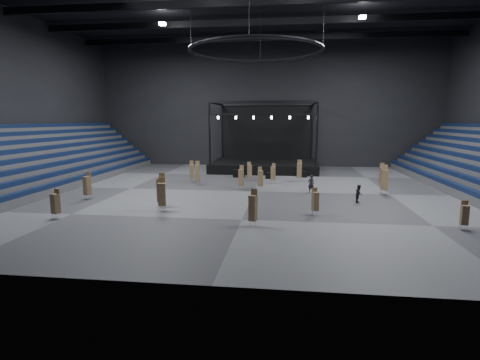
# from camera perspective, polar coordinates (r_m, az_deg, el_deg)

# --- Properties ---
(floor) EXTENTS (50.00, 50.00, 0.00)m
(floor) POSITION_cam_1_polar(r_m,az_deg,el_deg) (36.05, 2.25, -1.74)
(floor) COLOR #555558
(floor) RESTS_ON ground
(wall_back) EXTENTS (50.00, 0.20, 18.00)m
(wall_back) POSITION_cam_1_polar(r_m,az_deg,el_deg) (56.41, 4.14, 11.33)
(wall_back) COLOR black
(wall_back) RESTS_ON ground
(wall_front) EXTENTS (50.00, 0.20, 18.00)m
(wall_front) POSITION_cam_1_polar(r_m,az_deg,el_deg) (14.76, -4.73, 17.77)
(wall_front) COLOR black
(wall_front) RESTS_ON ground
(wall_left) EXTENTS (0.20, 42.00, 18.00)m
(wall_left) POSITION_cam_1_polar(r_m,az_deg,el_deg) (45.06, -31.88, 10.59)
(wall_left) COLOR black
(wall_left) RESTS_ON ground
(bleachers_left) EXTENTS (7.20, 40.00, 6.40)m
(bleachers_left) POSITION_cam_1_polar(r_m,az_deg,el_deg) (44.05, -29.00, 1.38)
(bleachers_left) COLOR #4C4C4F
(bleachers_left) RESTS_ON floor
(stage) EXTENTS (14.00, 10.00, 9.20)m
(stage) POSITION_cam_1_polar(r_m,az_deg,el_deg) (51.88, 3.77, 3.19)
(stage) COLOR black
(stage) RESTS_ON floor
(truss_ring) EXTENTS (12.30, 12.30, 5.15)m
(truss_ring) POSITION_cam_1_polar(r_m,az_deg,el_deg) (35.96, 2.39, 19.07)
(truss_ring) COLOR black
(truss_ring) RESTS_ON ceiling
(roof_girders) EXTENTS (49.00, 30.35, 0.70)m
(roof_girders) POSITION_cam_1_polar(r_m,az_deg,el_deg) (36.92, 2.44, 25.50)
(roof_girders) COLOR black
(roof_girders) RESTS_ON ceiling
(flight_case_left) EXTENTS (1.40, 0.75, 0.92)m
(flight_case_left) POSITION_cam_1_polar(r_m,az_deg,el_deg) (44.89, -0.16, 1.01)
(flight_case_left) COLOR black
(flight_case_left) RESTS_ON floor
(flight_case_mid) EXTENTS (1.17, 0.82, 0.70)m
(flight_case_mid) POSITION_cam_1_polar(r_m,az_deg,el_deg) (43.85, 4.65, 0.65)
(flight_case_mid) COLOR black
(flight_case_mid) RESTS_ON floor
(flight_case_right) EXTENTS (1.27, 0.94, 0.76)m
(flight_case_right) POSITION_cam_1_polar(r_m,az_deg,el_deg) (45.58, 9.44, 0.91)
(flight_case_right) COLOR black
(flight_case_right) RESTS_ON floor
(chair_stack_0) EXTENTS (0.58, 0.58, 2.76)m
(chair_stack_0) POSITION_cam_1_polar(r_m,az_deg,el_deg) (36.63, 21.15, 0.09)
(chair_stack_0) COLOR silver
(chair_stack_0) RESTS_ON floor
(chair_stack_1) EXTENTS (0.59, 0.59, 2.15)m
(chair_stack_1) POSITION_cam_1_polar(r_m,az_deg,el_deg) (42.14, 1.45, 1.39)
(chair_stack_1) COLOR silver
(chair_stack_1) RESTS_ON floor
(chair_stack_2) EXTENTS (0.58, 0.58, 2.72)m
(chair_stack_2) POSITION_cam_1_polar(r_m,az_deg,el_deg) (29.89, -11.94, -1.46)
(chair_stack_2) COLOR silver
(chair_stack_2) RESTS_ON floor
(chair_stack_3) EXTENTS (0.52, 0.52, 2.21)m
(chair_stack_3) POSITION_cam_1_polar(r_m,az_deg,el_deg) (40.48, 5.06, 1.06)
(chair_stack_3) COLOR silver
(chair_stack_3) RESTS_ON floor
(chair_stack_4) EXTENTS (0.57, 0.57, 2.10)m
(chair_stack_4) POSITION_cam_1_polar(r_m,az_deg,el_deg) (28.84, -26.30, -3.17)
(chair_stack_4) COLOR silver
(chair_stack_4) RESTS_ON floor
(chair_stack_5) EXTENTS (0.56, 0.56, 2.43)m
(chair_stack_5) POSITION_cam_1_polar(r_m,az_deg,el_deg) (42.14, 9.03, 1.49)
(chair_stack_5) COLOR silver
(chair_stack_5) RESTS_ON floor
(chair_stack_6) EXTENTS (0.48, 0.48, 2.47)m
(chair_stack_6) POSITION_cam_1_polar(r_m,az_deg,el_deg) (40.73, 20.83, 0.73)
(chair_stack_6) COLOR silver
(chair_stack_6) RESTS_ON floor
(chair_stack_7) EXTENTS (0.46, 0.46, 1.86)m
(chair_stack_7) POSITION_cam_1_polar(r_m,az_deg,el_deg) (27.13, 31.02, -4.53)
(chair_stack_7) COLOR silver
(chair_stack_7) RESTS_ON floor
(chair_stack_8) EXTENTS (0.58, 0.58, 2.44)m
(chair_stack_8) POSITION_cam_1_polar(r_m,az_deg,el_deg) (24.03, 1.99, -4.19)
(chair_stack_8) COLOR silver
(chair_stack_8) RESTS_ON floor
(chair_stack_9) EXTENTS (0.52, 0.52, 2.40)m
(chair_stack_9) POSITION_cam_1_polar(r_m,az_deg,el_deg) (36.93, 0.16, 0.46)
(chair_stack_9) COLOR silver
(chair_stack_9) RESTS_ON floor
(chair_stack_10) EXTENTS (0.66, 0.66, 2.58)m
(chair_stack_10) POSITION_cam_1_polar(r_m,az_deg,el_deg) (28.51, -11.81, -2.06)
(chair_stack_10) COLOR silver
(chair_stack_10) RESTS_ON floor
(chair_stack_11) EXTENTS (0.55, 0.55, 2.26)m
(chair_stack_11) POSITION_cam_1_polar(r_m,az_deg,el_deg) (36.76, 3.13, 0.30)
(chair_stack_11) COLOR silver
(chair_stack_11) RESTS_ON floor
(chair_stack_12) EXTENTS (0.49, 0.49, 2.37)m
(chair_stack_12) POSITION_cam_1_polar(r_m,az_deg,el_deg) (41.60, -7.38, 1.34)
(chair_stack_12) COLOR silver
(chair_stack_12) RESTS_ON floor
(chair_stack_13) EXTENTS (0.54, 0.54, 2.01)m
(chair_stack_13) POSITION_cam_1_polar(r_m,az_deg,el_deg) (27.37, 11.39, -3.14)
(chair_stack_13) COLOR silver
(chair_stack_13) RESTS_ON floor
(chair_stack_14) EXTENTS (0.55, 0.55, 2.53)m
(chair_stack_14) POSITION_cam_1_polar(r_m,az_deg,el_deg) (39.83, -6.49, 1.13)
(chair_stack_14) COLOR silver
(chair_stack_14) RESTS_ON floor
(chair_stack_15) EXTENTS (0.64, 0.64, 2.40)m
(chair_stack_15) POSITION_cam_1_polar(r_m,az_deg,el_deg) (34.71, -22.25, -0.73)
(chair_stack_15) COLOR silver
(chair_stack_15) RESTS_ON floor
(man_center) EXTENTS (0.72, 0.61, 1.69)m
(man_center) POSITION_cam_1_polar(r_m,az_deg,el_deg) (35.84, 10.77, -0.58)
(man_center) COLOR black
(man_center) RESTS_ON floor
(crew_member) EXTENTS (0.78, 0.88, 1.50)m
(crew_member) POSITION_cam_1_polar(r_m,az_deg,el_deg) (32.53, 17.69, -2.00)
(crew_member) COLOR black
(crew_member) RESTS_ON floor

